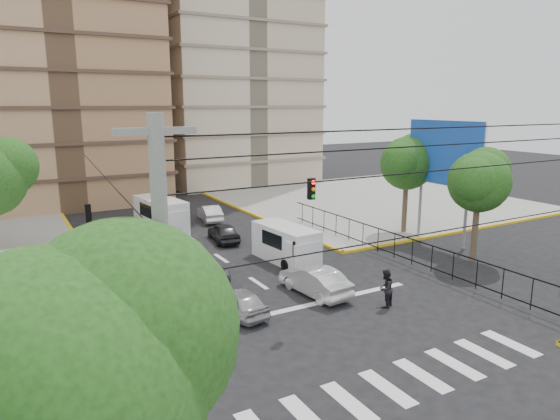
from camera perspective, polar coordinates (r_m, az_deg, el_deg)
ground at (r=22.69m, az=3.40°, el=-12.17°), size 160.00×160.00×0.00m
sidewalk_ne at (r=49.59m, az=10.28°, el=1.12°), size 26.00×26.00×0.15m
crosswalk_stripes at (r=18.52m, az=14.09°, el=-18.47°), size 12.00×2.40×0.01m
stop_line at (r=23.62m, az=1.79°, el=-11.14°), size 13.00×0.40×0.01m
park_fence at (r=31.24m, az=12.87°, el=-5.59°), size 0.10×22.50×1.66m
billboard at (r=34.92m, az=18.34°, el=6.00°), size 0.36×6.20×8.10m
tree_sw_near at (r=8.38m, az=-23.95°, el=-17.79°), size 5.63×4.60×7.57m
tree_park_a at (r=31.44m, az=21.89°, el=3.33°), size 4.41×3.60×6.83m
tree_park_c at (r=36.81m, az=14.41°, el=5.48°), size 4.65×3.80×7.25m
traffic_light_nw at (r=26.11m, az=-20.92°, el=-2.48°), size 0.28×0.22×4.40m
traffic_light_hanging at (r=19.33m, az=6.90°, el=1.84°), size 18.00×9.12×0.92m
utility_pole_sw at (r=9.75m, az=-12.77°, el=-15.93°), size 1.40×0.28×9.00m
van_right_lane at (r=29.76m, az=0.91°, el=-4.05°), size 2.31×4.96×2.17m
van_left_lane at (r=37.89m, az=-13.34°, el=-0.66°), size 2.82×5.66×2.44m
car_silver_front_left at (r=22.82m, az=-4.82°, el=-10.38°), size 1.81×3.72×1.22m
car_white_front_right at (r=25.04m, az=3.99°, el=-8.06°), size 1.86×4.39×1.41m
car_grey_mid_left at (r=27.35m, az=-9.16°, el=-6.54°), size 2.64×4.92×1.32m
car_silver_rear_left at (r=32.86m, az=-12.55°, el=-3.46°), size 2.59×4.93×1.36m
car_darkgrey_mid_right at (r=34.56m, az=-6.47°, el=-2.53°), size 2.02×4.00×1.30m
car_white_rear_right at (r=40.70m, az=-8.03°, el=-0.36°), size 1.98×4.12×1.30m
pedestrian_crosswalk at (r=23.93m, az=11.95°, el=-8.76°), size 1.08×0.99×1.81m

